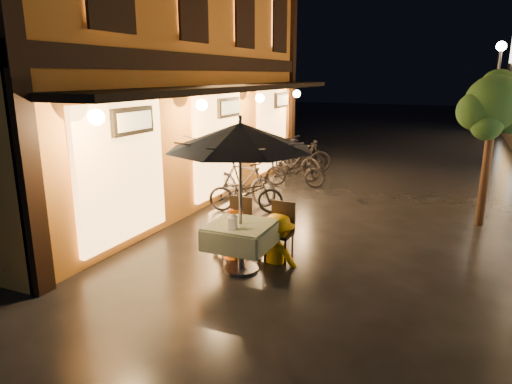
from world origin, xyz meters
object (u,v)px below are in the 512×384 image
at_px(table_lantern, 233,220).
at_px(person_orange, 232,210).
at_px(patio_umbrella, 240,136).
at_px(bicycle_0, 246,193).
at_px(person_yellow, 278,215).
at_px(cafe_table, 241,235).

distance_m(table_lantern, person_orange, 0.92).
height_order(patio_umbrella, table_lantern, patio_umbrella).
height_order(person_orange, bicycle_0, person_orange).
xyz_separation_m(patio_umbrella, table_lantern, (0.00, -0.27, -1.23)).
distance_m(person_orange, bicycle_0, 2.55).
distance_m(table_lantern, person_yellow, 0.95).
bearing_deg(patio_umbrella, bicycle_0, 113.39).
distance_m(cafe_table, table_lantern, 0.43).
xyz_separation_m(person_yellow, bicycle_0, (-1.66, 2.35, -0.35)).
xyz_separation_m(patio_umbrella, person_yellow, (0.40, 0.58, -1.35)).
distance_m(cafe_table, person_orange, 0.72).
bearing_deg(patio_umbrella, table_lantern, -90.00).
height_order(cafe_table, person_yellow, person_yellow).
relative_size(cafe_table, person_orange, 0.61).
bearing_deg(bicycle_0, person_yellow, -159.86).
relative_size(cafe_table, table_lantern, 3.96).
xyz_separation_m(person_orange, bicycle_0, (-0.85, 2.38, -0.36)).
bearing_deg(person_yellow, patio_umbrella, 66.28).
bearing_deg(cafe_table, person_orange, 127.58).
bearing_deg(bicycle_0, cafe_table, -171.82).
bearing_deg(person_yellow, table_lantern, 75.61).
xyz_separation_m(cafe_table, bicycle_0, (-1.27, 2.93, -0.14)).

